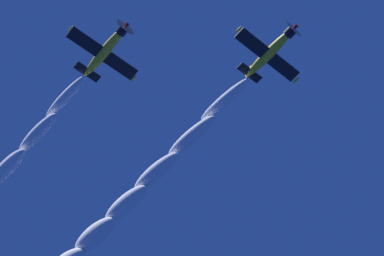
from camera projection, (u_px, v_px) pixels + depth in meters
The scene contains 3 objects.
airplane_lead at pixel (271, 52), 77.58m from camera, with size 10.01×8.98×3.00m.
airplane_left_wingman at pixel (106, 50), 78.80m from camera, with size 10.01×8.95×3.27m.
smoke_trail_lead at pixel (91, 238), 88.76m from camera, with size 13.51×49.41×7.70m.
Camera 1 is at (-24.37, -26.12, 1.44)m, focal length 59.58 mm.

